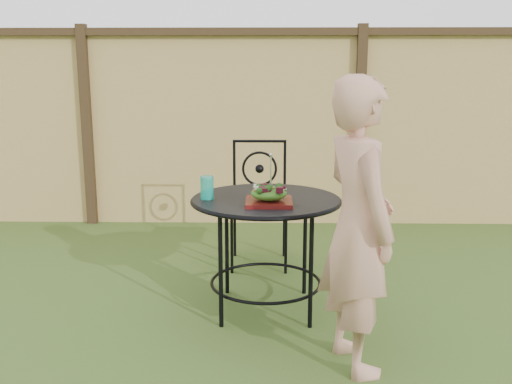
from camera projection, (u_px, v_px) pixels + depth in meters
The scene contains 9 objects.
ground at pixel (198, 315), 3.53m from camera, with size 60.00×60.00×0.00m, color #234014.
fence at pixel (223, 127), 5.48m from camera, with size 8.00×0.12×1.90m.
patio_table at pixel (266, 220), 3.51m from camera, with size 0.92×0.92×0.72m.
patio_chair at pixel (259, 200), 4.40m from camera, with size 0.46×0.46×0.95m.
diner at pixel (358, 226), 2.80m from camera, with size 0.54×0.35×1.47m, color tan.
salad_plate at pixel (269, 202), 3.32m from camera, with size 0.27×0.27×0.02m, color #3D080C.
salad at pixel (269, 193), 3.31m from camera, with size 0.21×0.21×0.08m, color #235614.
fork at pixel (271, 171), 3.28m from camera, with size 0.01×0.01×0.18m, color silver.
drinking_glass at pixel (207, 188), 3.44m from camera, with size 0.08×0.08×0.14m, color #0EA38A.
Camera 1 is at (0.42, -3.28, 1.50)m, focal length 40.00 mm.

